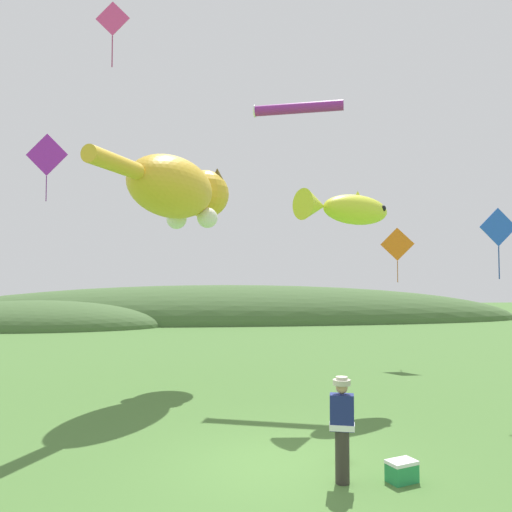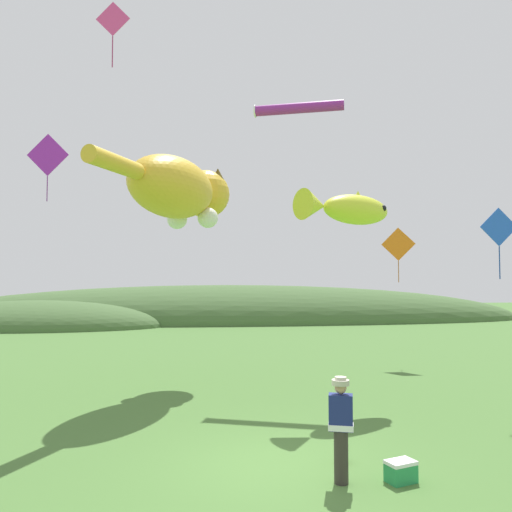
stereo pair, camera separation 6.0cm
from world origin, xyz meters
The scene contains 12 objects.
ground_plane centered at (0.00, 0.00, 0.00)m, with size 120.00×120.00×0.00m, color #477033.
distant_hill_ridge centered at (-2.04, 31.16, 0.00)m, with size 50.24×13.45×5.88m.
festival_attendant centered at (1.00, -0.84, 0.95)m, with size 0.48×0.36×1.77m.
kite_spool centered at (1.25, 0.06, 0.12)m, with size 0.17×0.24×0.24m.
picnic_cooler centered at (2.01, -0.88, 0.18)m, with size 0.57×0.47×0.36m.
kite_giant_cat centered at (-2.19, 7.06, 6.31)m, with size 3.79×7.00×2.27m.
kite_fish_windsock centered at (2.74, 4.84, 5.48)m, with size 3.31×2.38×1.01m.
kite_tube_streamer centered at (1.76, 7.48, 9.31)m, with size 3.07×1.30×0.44m.
kite_diamond_pink centered at (-3.97, 4.78, 10.72)m, with size 0.97×0.16×1.88m.
kite_diamond_orange centered at (6.61, 10.94, 4.88)m, with size 1.23×0.69×2.29m.
kite_diamond_violet centered at (-6.95, 8.81, 7.80)m, with size 1.50×0.20×2.41m.
kite_diamond_blue centered at (6.70, 3.79, 4.84)m, with size 1.07×0.05×1.97m.
Camera 1 is at (-1.27, -9.21, 3.43)m, focal length 35.00 mm.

